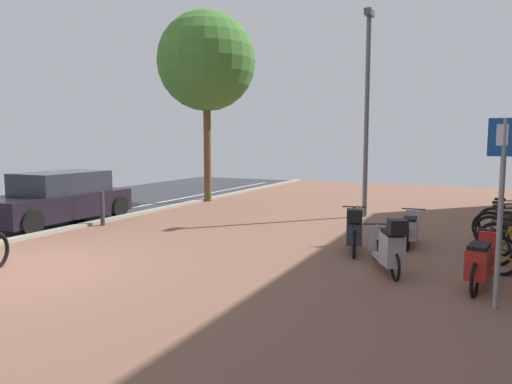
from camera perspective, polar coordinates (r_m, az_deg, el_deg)
ground at (r=8.29m, az=-19.79°, el=-10.26°), size 21.00×40.00×0.13m
bicycle_rack_03 at (r=11.15m, az=27.90°, el=-4.44°), size 1.30×0.62×1.01m
bicycle_rack_04 at (r=11.87m, az=27.82°, el=-3.84°), size 1.38×0.48×1.02m
bicycle_rack_05 at (r=12.59m, az=27.95°, el=-3.33°), size 1.31×0.59×1.00m
scooter_near at (r=8.48m, az=15.75°, el=-6.39°), size 0.99×1.67×1.04m
scooter_mid at (r=10.80m, az=18.08°, el=-4.30°), size 0.52×1.73×0.75m
scooter_far at (r=9.88m, az=11.73°, el=-4.59°), size 0.74×1.81×0.99m
scooter_extra at (r=8.15m, az=25.46°, el=-7.68°), size 0.61×1.82×0.83m
parked_car_near at (r=14.29m, az=-22.75°, el=-0.75°), size 1.95×4.10×1.41m
parking_sign at (r=7.05m, az=27.44°, el=-0.11°), size 0.40×0.07×2.57m
lamp_post at (r=14.54m, az=13.21°, el=10.23°), size 0.20×0.52×6.04m
street_tree at (r=18.18m, az=-5.99°, el=15.32°), size 3.64×3.64×7.01m
bollard_far at (r=13.41m, az=-18.02°, el=-1.87°), size 0.12×0.12×0.93m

